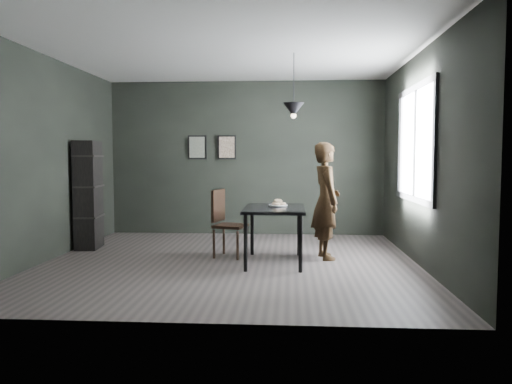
# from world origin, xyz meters

# --- Properties ---
(ground) EXTENTS (5.00, 5.00, 0.00)m
(ground) POSITION_xyz_m (0.00, 0.00, 0.00)
(ground) COLOR #352F2E
(ground) RESTS_ON ground
(back_wall) EXTENTS (5.00, 0.10, 2.80)m
(back_wall) POSITION_xyz_m (0.00, 2.50, 1.40)
(back_wall) COLOR black
(back_wall) RESTS_ON ground
(ceiling) EXTENTS (5.00, 5.00, 0.02)m
(ceiling) POSITION_xyz_m (0.00, 0.00, 2.80)
(ceiling) COLOR silver
(ceiling) RESTS_ON ground
(window_assembly) EXTENTS (0.04, 1.96, 1.56)m
(window_assembly) POSITION_xyz_m (2.47, 0.20, 1.60)
(window_assembly) COLOR white
(window_assembly) RESTS_ON ground
(cafe_table) EXTENTS (0.80, 1.20, 0.75)m
(cafe_table) POSITION_xyz_m (0.60, 0.00, 0.67)
(cafe_table) COLOR black
(cafe_table) RESTS_ON ground
(white_plate) EXTENTS (0.23, 0.23, 0.01)m
(white_plate) POSITION_xyz_m (0.65, 0.14, 0.76)
(white_plate) COLOR white
(white_plate) RESTS_ON cafe_table
(donut_pile) EXTENTS (0.19, 0.20, 0.09)m
(donut_pile) POSITION_xyz_m (0.65, 0.14, 0.79)
(donut_pile) COLOR beige
(donut_pile) RESTS_ON white_plate
(woman) EXTENTS (0.51, 0.66, 1.62)m
(woman) POSITION_xyz_m (1.31, 0.35, 0.81)
(woman) COLOR black
(woman) RESTS_ON ground
(wood_chair) EXTENTS (0.51, 0.51, 0.96)m
(wood_chair) POSITION_xyz_m (-0.12, 0.38, 0.54)
(wood_chair) COLOR black
(wood_chair) RESTS_ON ground
(shelf_unit) EXTENTS (0.38, 0.59, 1.67)m
(shelf_unit) POSITION_xyz_m (-2.32, 0.89, 0.83)
(shelf_unit) COLOR black
(shelf_unit) RESTS_ON ground
(pendant_lamp) EXTENTS (0.28, 0.28, 0.86)m
(pendant_lamp) POSITION_xyz_m (0.85, 0.10, 2.05)
(pendant_lamp) COLOR black
(pendant_lamp) RESTS_ON ground
(framed_print_left) EXTENTS (0.34, 0.04, 0.44)m
(framed_print_left) POSITION_xyz_m (-0.90, 2.47, 1.60)
(framed_print_left) COLOR black
(framed_print_left) RESTS_ON ground
(framed_print_right) EXTENTS (0.34, 0.04, 0.44)m
(framed_print_right) POSITION_xyz_m (-0.35, 2.47, 1.60)
(framed_print_right) COLOR black
(framed_print_right) RESTS_ON ground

